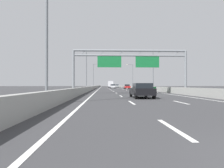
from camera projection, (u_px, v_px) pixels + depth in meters
ground_plane at (111, 88)px, 102.66m from camera, size 260.00×260.00×0.00m
lane_dash_left_0 at (173, 128)px, 6.17m from camera, size 0.16×3.00×0.01m
lane_dash_left_1 at (132, 103)px, 15.16m from camera, size 0.16×3.00×0.01m
lane_dash_left_2 at (121, 96)px, 24.15m from camera, size 0.16×3.00×0.01m
lane_dash_left_3 at (116, 93)px, 33.15m from camera, size 0.16×3.00×0.01m
lane_dash_left_4 at (113, 91)px, 42.14m from camera, size 0.16×3.00×0.01m
lane_dash_left_5 at (112, 90)px, 51.13m from camera, size 0.16×3.00×0.01m
lane_dash_left_6 at (110, 89)px, 60.12m from camera, size 0.16×3.00×0.01m
lane_dash_left_7 at (109, 89)px, 69.11m from camera, size 0.16×3.00×0.01m
lane_dash_left_8 at (109, 88)px, 78.11m from camera, size 0.16×3.00×0.01m
lane_dash_left_9 at (108, 88)px, 87.10m from camera, size 0.16×3.00×0.01m
lane_dash_left_10 at (108, 88)px, 96.09m from camera, size 0.16×3.00×0.01m
lane_dash_left_11 at (107, 87)px, 105.08m from camera, size 0.16×3.00×0.01m
lane_dash_left_12 at (107, 87)px, 114.07m from camera, size 0.16×3.00×0.01m
lane_dash_left_13 at (107, 87)px, 123.07m from camera, size 0.16×3.00×0.01m
lane_dash_left_14 at (106, 87)px, 132.06m from camera, size 0.16×3.00×0.01m
lane_dash_left_15 at (106, 87)px, 141.05m from camera, size 0.16×3.00×0.01m
lane_dash_left_16 at (106, 87)px, 150.04m from camera, size 0.16×3.00×0.01m
lane_dash_left_17 at (106, 87)px, 159.03m from camera, size 0.16×3.00×0.01m
lane_dash_right_1 at (181, 102)px, 15.31m from camera, size 0.16×3.00×0.01m
lane_dash_right_2 at (152, 96)px, 24.30m from camera, size 0.16×3.00×0.01m
lane_dash_right_3 at (139, 93)px, 33.30m from camera, size 0.16×3.00×0.01m
lane_dash_right_4 at (131, 91)px, 42.29m from camera, size 0.16×3.00×0.01m
lane_dash_right_5 at (126, 90)px, 51.28m from camera, size 0.16×3.00×0.01m
lane_dash_right_6 at (123, 89)px, 60.27m from camera, size 0.16×3.00×0.01m
lane_dash_right_7 at (120, 89)px, 69.26m from camera, size 0.16×3.00×0.01m
lane_dash_right_8 at (118, 88)px, 78.26m from camera, size 0.16×3.00×0.01m
lane_dash_right_9 at (117, 88)px, 87.25m from camera, size 0.16×3.00×0.01m
lane_dash_right_10 at (116, 88)px, 96.24m from camera, size 0.16×3.00×0.01m
lane_dash_right_11 at (114, 87)px, 105.23m from camera, size 0.16×3.00×0.01m
lane_dash_right_12 at (114, 87)px, 114.22m from camera, size 0.16×3.00×0.01m
lane_dash_right_13 at (113, 87)px, 123.22m from camera, size 0.16×3.00×0.01m
lane_dash_right_14 at (112, 87)px, 132.21m from camera, size 0.16×3.00×0.01m
lane_dash_right_15 at (112, 87)px, 141.20m from camera, size 0.16×3.00×0.01m
lane_dash_right_16 at (111, 87)px, 150.19m from camera, size 0.16×3.00×0.01m
lane_dash_right_17 at (111, 87)px, 159.18m from camera, size 0.16×3.00×0.01m
edge_line_left at (100, 88)px, 90.45m from camera, size 0.16×176.00×0.01m
edge_line_right at (124, 88)px, 90.89m from camera, size 0.16×176.00×0.01m
barrier_left at (97, 86)px, 112.36m from camera, size 0.45×220.00×0.95m
barrier_right at (123, 86)px, 112.94m from camera, size 0.45×220.00×0.95m
sign_gantry at (130, 60)px, 30.14m from camera, size 16.51×0.36×6.36m
streetlamp_left_near at (50, 24)px, 14.31m from camera, size 2.58×0.28×9.50m
streetlamp_left_mid at (87, 67)px, 48.08m from camera, size 2.58×0.28×9.50m
streetlamp_right_mid at (152, 67)px, 48.70m from camera, size 2.58×0.28×9.50m
streetlamp_left_far at (94, 74)px, 81.85m from camera, size 2.58×0.28×9.50m
streetlamp_right_far at (132, 74)px, 82.48m from camera, size 2.58×0.28×9.50m
green_car at (147, 88)px, 35.12m from camera, size 1.88×4.43×1.41m
yellow_car at (115, 86)px, 132.34m from camera, size 1.86×4.64×1.49m
silver_car at (117, 86)px, 114.96m from camera, size 1.85×4.28×1.55m
white_car at (113, 86)px, 82.34m from camera, size 1.87×4.60×1.56m
blue_car at (110, 86)px, 119.21m from camera, size 1.80×4.23×1.50m
red_car at (127, 87)px, 66.88m from camera, size 1.71×4.60×1.46m
black_car at (142, 90)px, 20.73m from camera, size 1.85×4.68×1.46m
box_truck at (110, 84)px, 107.12m from camera, size 2.48×8.38×3.22m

